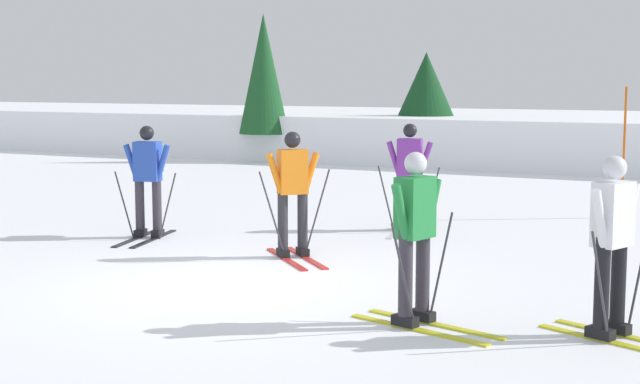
# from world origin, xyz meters

# --- Properties ---
(ground_plane) EXTENTS (120.00, 120.00, 0.00)m
(ground_plane) POSITION_xyz_m (0.00, 0.00, 0.00)
(ground_plane) COLOR white
(far_snow_ridge) EXTENTS (80.00, 9.62, 1.34)m
(far_snow_ridge) POSITION_xyz_m (0.00, 19.24, 0.67)
(far_snow_ridge) COLOR white
(far_snow_ridge) RESTS_ON ground
(skier_orange) EXTENTS (1.40, 1.39, 1.71)m
(skier_orange) POSITION_xyz_m (-0.12, 1.90, 0.92)
(skier_orange) COLOR red
(skier_orange) RESTS_ON ground
(skier_white) EXTENTS (1.62, 0.96, 1.71)m
(skier_white) POSITION_xyz_m (4.38, -0.26, 0.92)
(skier_white) COLOR gold
(skier_white) RESTS_ON ground
(skier_green) EXTENTS (1.64, 0.97, 1.71)m
(skier_green) POSITION_xyz_m (2.59, -0.65, 0.92)
(skier_green) COLOR gold
(skier_green) RESTS_ON ground
(skier_purple) EXTENTS (0.99, 1.64, 1.71)m
(skier_purple) POSITION_xyz_m (0.47, 4.74, 0.92)
(skier_purple) COLOR silver
(skier_purple) RESTS_ON ground
(skier_blue) EXTENTS (0.98, 1.64, 1.71)m
(skier_blue) POSITION_xyz_m (-2.85, 2.34, 0.96)
(skier_blue) COLOR black
(skier_blue) RESTS_ON ground
(trail_marker_pole) EXTENTS (0.04, 0.04, 2.28)m
(trail_marker_pole) POSITION_xyz_m (3.32, 7.65, 1.14)
(trail_marker_pole) COLOR #C65614
(trail_marker_pole) RESTS_ON ground
(conifer_far_left) EXTENTS (2.13, 2.13, 3.21)m
(conifer_far_left) POSITION_xyz_m (-3.70, 17.00, 2.00)
(conifer_far_left) COLOR #513823
(conifer_far_left) RESTS_ON ground
(conifer_far_right) EXTENTS (1.47, 1.47, 4.32)m
(conifer_far_right) POSITION_xyz_m (-7.86, 14.60, 2.56)
(conifer_far_right) COLOR #513823
(conifer_far_right) RESTS_ON ground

